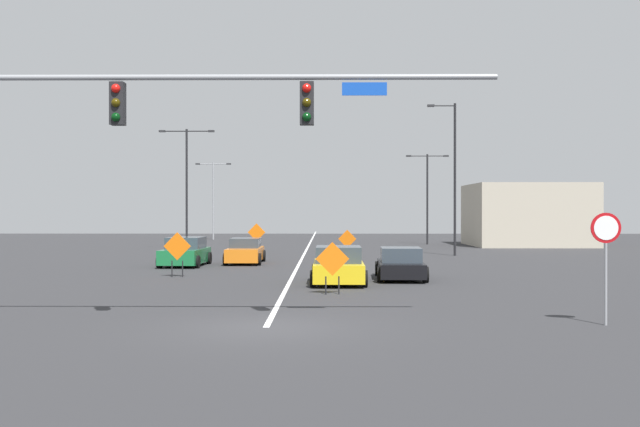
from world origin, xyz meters
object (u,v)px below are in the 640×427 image
at_px(street_lamp_near_right, 453,173).
at_px(street_lamp_near_left, 187,179).
at_px(stop_sign, 606,246).
at_px(construction_sign_median_near, 257,234).
at_px(street_lamp_far_right, 427,191).
at_px(construction_sign_median_far, 347,241).
at_px(construction_sign_right_shoulder, 332,262).
at_px(car_yellow_distant, 338,266).
at_px(car_orange_approaching, 245,252).
at_px(street_lamp_far_left, 213,194).
at_px(traffic_signal_assembly, 124,123).
at_px(construction_sign_left_lane, 177,249).
at_px(car_green_near, 185,252).
at_px(car_black_mid, 401,265).

distance_m(street_lamp_near_right, street_lamp_near_left, 19.35).
height_order(stop_sign, construction_sign_median_near, stop_sign).
height_order(street_lamp_far_right, construction_sign_median_far, street_lamp_far_right).
distance_m(construction_sign_right_shoulder, car_yellow_distant, 3.82).
bearing_deg(street_lamp_near_right, construction_sign_median_near, 168.41).
distance_m(car_orange_approaching, car_yellow_distant, 12.05).
xyz_separation_m(stop_sign, construction_sign_median_near, (-11.71, 30.98, -0.69)).
relative_size(construction_sign_right_shoulder, construction_sign_median_far, 1.04).
bearing_deg(street_lamp_near_left, construction_sign_median_far, -38.89).
bearing_deg(street_lamp_near_right, street_lamp_far_right, 88.18).
distance_m(street_lamp_far_left, street_lamp_near_left, 19.26).
bearing_deg(stop_sign, street_lamp_near_left, 116.23).
relative_size(stop_sign, car_orange_approaching, 0.65).
relative_size(traffic_signal_assembly, street_lamp_near_left, 1.60).
xyz_separation_m(street_lamp_far_right, construction_sign_right_shoulder, (-8.35, -37.26, -3.45)).
bearing_deg(street_lamp_far_left, traffic_signal_assembly, -83.46).
bearing_deg(construction_sign_median_near, street_lamp_near_right, -11.59).
height_order(construction_sign_median_near, construction_sign_left_lane, construction_sign_median_near).
distance_m(street_lamp_near_right, construction_sign_right_shoulder, 23.40).
height_order(street_lamp_near_right, construction_sign_median_far, street_lamp_near_right).
height_order(street_lamp_near_right, car_green_near, street_lamp_near_right).
relative_size(traffic_signal_assembly, construction_sign_right_shoulder, 7.82).
bearing_deg(construction_sign_right_shoulder, street_lamp_near_left, 110.25).
xyz_separation_m(traffic_signal_assembly, car_green_near, (-2.37, 20.08, -4.33)).
height_order(construction_sign_left_lane, car_orange_approaching, construction_sign_left_lane).
bearing_deg(construction_sign_median_far, street_lamp_far_right, 68.26).
xyz_separation_m(construction_sign_left_lane, car_black_mid, (9.54, -0.85, -0.62)).
relative_size(traffic_signal_assembly, car_orange_approaching, 3.25).
xyz_separation_m(car_orange_approaching, car_black_mid, (7.53, -9.18, -0.03)).
distance_m(construction_sign_median_near, car_yellow_distant, 21.15).
distance_m(construction_sign_median_far, car_orange_approaching, 7.03).
bearing_deg(car_orange_approaching, car_black_mid, -50.62).
distance_m(construction_sign_median_far, construction_sign_left_lane, 14.64).
height_order(street_lamp_far_right, car_black_mid, street_lamp_far_right).
xyz_separation_m(street_lamp_near_right, construction_sign_left_lane, (-14.49, -15.18, -4.04)).
xyz_separation_m(construction_sign_right_shoulder, car_orange_approaching, (-4.63, 14.80, -0.49)).
relative_size(traffic_signal_assembly, car_yellow_distant, 3.24).
distance_m(street_lamp_far_right, construction_sign_left_lane, 34.41).
bearing_deg(traffic_signal_assembly, stop_sign, 2.10).
xyz_separation_m(stop_sign, street_lamp_near_right, (1.06, 28.36, 3.29)).
xyz_separation_m(traffic_signal_assembly, car_black_mid, (8.07, 12.77, -4.42)).
xyz_separation_m(traffic_signal_assembly, construction_sign_right_shoulder, (5.17, 7.14, -3.91)).
bearing_deg(construction_sign_left_lane, street_lamp_far_right, 64.04).
bearing_deg(street_lamp_near_right, car_orange_approaching, -151.23).
relative_size(street_lamp_near_left, car_green_near, 2.05).
distance_m(street_lamp_near_right, car_green_near, 18.27).
distance_m(street_lamp_near_right, car_black_mid, 17.42).
xyz_separation_m(car_black_mid, car_yellow_distant, (-2.63, -1.84, 0.07)).
relative_size(street_lamp_far_left, construction_sign_left_lane, 3.94).
xyz_separation_m(traffic_signal_assembly, construction_sign_median_far, (6.21, 26.07, -3.95)).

